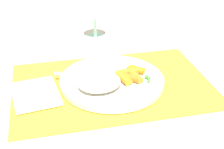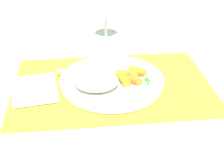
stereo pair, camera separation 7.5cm
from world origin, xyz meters
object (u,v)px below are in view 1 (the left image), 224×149
object	(u,v)px
napkin	(35,94)
rice_mound	(99,82)
wine_glass	(95,2)
plate	(112,81)
carrot_portion	(130,75)
fork	(101,76)

from	to	relation	value
napkin	rice_mound	bearing A→B (deg)	-9.46
wine_glass	plate	bearing A→B (deg)	-92.70
napkin	carrot_portion	bearing A→B (deg)	1.11
wine_glass	napkin	bearing A→B (deg)	-121.87
fork	wine_glass	bearing A→B (deg)	82.59
napkin	plate	bearing A→B (deg)	3.93
wine_glass	napkin	xyz separation A→B (m)	(-0.19, -0.31, -0.10)
rice_mound	napkin	bearing A→B (deg)	170.54
carrot_portion	wine_glass	world-z (taller)	wine_glass
rice_mound	carrot_portion	xyz separation A→B (m)	(0.08, 0.03, -0.01)
wine_glass	fork	bearing A→B (deg)	-97.41
fork	wine_glass	xyz separation A→B (m)	(0.04, 0.29, 0.09)
carrot_portion	wine_glass	distance (m)	0.32
carrot_portion	plate	bearing A→B (deg)	168.82
wine_glass	napkin	world-z (taller)	wine_glass
plate	rice_mound	distance (m)	0.06
plate	rice_mound	bearing A→B (deg)	-136.94
fork	napkin	bearing A→B (deg)	-172.31
fork	plate	bearing A→B (deg)	-20.21
plate	wine_glass	size ratio (longest dim) A/B	1.50
plate	napkin	world-z (taller)	plate
rice_mound	napkin	distance (m)	0.15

